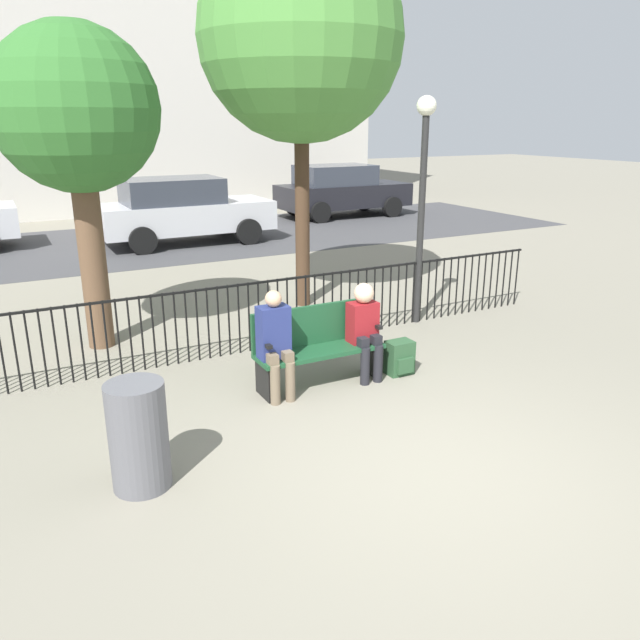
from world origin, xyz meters
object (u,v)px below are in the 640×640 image
at_px(seated_person_1, 365,325).
at_px(parked_car_0, 182,210).
at_px(backpack, 400,358).
at_px(lamp_post, 423,175).
at_px(park_bench, 317,344).
at_px(tree_1, 301,38).
at_px(tree_0, 76,114).
at_px(seated_person_0, 275,340).
at_px(parked_car_1, 341,190).
at_px(trash_bin, 138,436).

relative_size(seated_person_1, parked_car_0, 0.28).
relative_size(backpack, lamp_post, 0.13).
xyz_separation_m(seated_person_1, lamp_post, (1.87, 1.49, 1.54)).
height_order(park_bench, tree_1, tree_1).
bearing_deg(park_bench, tree_1, 66.39).
xyz_separation_m(seated_person_1, tree_0, (-2.58, 2.65, 2.36)).
bearing_deg(lamp_post, seated_person_0, -153.73).
distance_m(tree_1, parked_car_1, 10.62).
xyz_separation_m(park_bench, tree_0, (-2.02, 2.52, 2.54)).
height_order(tree_1, trash_bin, tree_1).
bearing_deg(backpack, tree_1, 84.64).
distance_m(parked_car_0, parked_car_1, 6.16).
bearing_deg(tree_0, parked_car_1, 45.14).
relative_size(park_bench, parked_car_0, 0.36).
xyz_separation_m(park_bench, seated_person_0, (-0.58, -0.13, 0.19)).
distance_m(tree_0, lamp_post, 4.68).
xyz_separation_m(seated_person_0, seated_person_1, (1.14, -0.00, -0.01)).
distance_m(park_bench, seated_person_1, 0.61).
distance_m(lamp_post, parked_car_0, 8.16).
relative_size(seated_person_0, trash_bin, 1.31).
xyz_separation_m(seated_person_0, parked_car_0, (1.68, 9.43, 0.17)).
height_order(parked_car_0, parked_car_1, same).
xyz_separation_m(park_bench, seated_person_1, (0.57, -0.13, 0.18)).
bearing_deg(parked_car_1, backpack, -116.62).
bearing_deg(parked_car_1, tree_1, -123.36).
bearing_deg(trash_bin, parked_car_1, 54.10).
bearing_deg(parked_car_1, seated_person_1, -118.57).
distance_m(park_bench, seated_person_0, 0.62).
relative_size(lamp_post, parked_car_0, 0.78).
bearing_deg(parked_car_1, trash_bin, -125.90).
bearing_deg(tree_0, park_bench, -51.35).
bearing_deg(trash_bin, tree_1, 49.52).
xyz_separation_m(parked_car_0, parked_car_1, (5.77, 2.16, 0.00)).
xyz_separation_m(backpack, tree_0, (-3.04, 2.75, 2.83)).
bearing_deg(backpack, parked_car_0, 89.47).
distance_m(seated_person_0, parked_car_0, 9.58).
bearing_deg(tree_0, seated_person_0, -61.45).
relative_size(tree_0, lamp_post, 1.25).
xyz_separation_m(tree_1, lamp_post, (1.11, -1.67, -1.92)).
xyz_separation_m(seated_person_1, backpack, (0.45, -0.09, -0.46)).
bearing_deg(parked_car_0, trash_bin, -107.99).
distance_m(seated_person_0, lamp_post, 3.69).
bearing_deg(park_bench, seated_person_0, -167.75).
xyz_separation_m(park_bench, trash_bin, (-2.31, -1.23, -0.02)).
relative_size(park_bench, backpack, 3.66).
distance_m(seated_person_0, trash_bin, 2.07).
relative_size(parked_car_0, parked_car_1, 1.00).
bearing_deg(seated_person_0, park_bench, 12.25).
bearing_deg(parked_car_1, park_bench, -120.96).
height_order(backpack, tree_1, tree_1).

